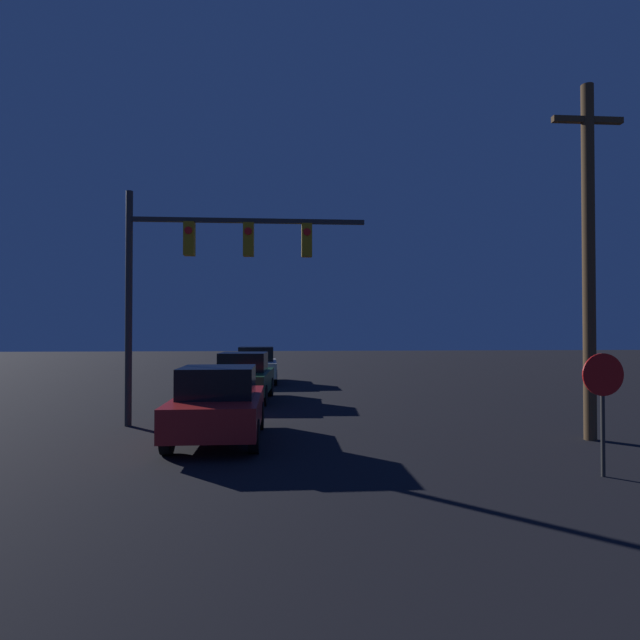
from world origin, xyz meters
The scene contains 6 objects.
car_near centered at (-2.40, 14.03, 0.83)m, with size 1.99×3.95×1.70m.
car_mid centered at (-2.39, 20.48, 0.83)m, with size 2.14×4.04×1.70m.
car_far centered at (-2.27, 26.40, 0.83)m, with size 2.07×4.00×1.70m.
traffic_signal_mast centered at (-3.12, 15.98, 4.32)m, with size 6.38×0.30×6.22m.
stop_sign centered at (4.64, 10.81, 1.50)m, with size 0.74×0.07×2.14m.
utility_pole centered at (6.16, 13.57, 4.29)m, with size 1.69×0.28×8.26m.
Camera 1 is at (-0.86, 2.49, 2.57)m, focal length 28.00 mm.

